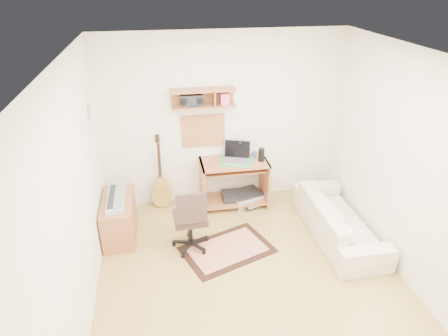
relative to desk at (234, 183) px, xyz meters
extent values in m
cube|color=#AD8E48|center=(-0.12, -1.73, -0.38)|extent=(3.60, 4.00, 0.01)
cube|color=white|center=(-0.12, -1.73, 2.23)|extent=(3.60, 4.00, 0.01)
cube|color=white|center=(-0.12, 0.28, 0.93)|extent=(3.60, 0.01, 2.60)
cube|color=white|center=(-1.93, -1.73, 0.93)|extent=(0.01, 4.00, 2.60)
cube|color=white|center=(1.68, -1.73, 0.93)|extent=(0.01, 4.00, 2.60)
cube|color=#AA633C|center=(-0.42, 0.15, 1.32)|extent=(0.90, 0.25, 0.26)
cube|color=#B17B58|center=(-0.42, 0.25, 0.79)|extent=(0.64, 0.03, 0.49)
cube|color=#4C8CBF|center=(-1.91, -0.23, 1.34)|extent=(0.02, 0.20, 0.15)
cylinder|color=black|center=(0.40, -0.05, 0.48)|extent=(0.09, 0.09, 0.20)
cylinder|color=#3752A5|center=(0.33, 0.10, 0.42)|extent=(0.06, 0.06, 0.09)
cube|color=black|center=(-0.59, 0.15, 1.30)|extent=(0.31, 0.14, 0.16)
cube|color=beige|center=(-0.30, -1.10, -0.37)|extent=(1.32, 1.10, 0.02)
cube|color=#AA633C|center=(-1.70, -0.49, -0.10)|extent=(0.40, 0.90, 0.55)
cube|color=#B2B5BA|center=(-1.70, -0.49, 0.21)|extent=(0.22, 0.72, 0.06)
cylinder|color=white|center=(-1.77, -0.66, -0.22)|extent=(0.34, 0.34, 0.31)
cube|color=#A5A8AA|center=(0.21, 0.02, -0.29)|extent=(0.55, 0.48, 0.18)
imported|color=beige|center=(1.26, -1.03, -0.02)|extent=(0.52, 1.79, 0.70)
camera|label=1|loc=(-1.06, -5.16, 2.94)|focal=31.52mm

